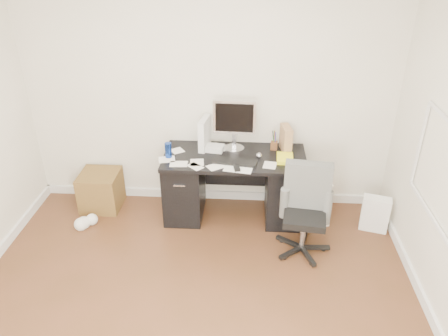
# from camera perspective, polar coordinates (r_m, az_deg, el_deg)

# --- Properties ---
(ground) EXTENTS (4.00, 4.00, 0.00)m
(ground) POSITION_cam_1_polar(r_m,az_deg,el_deg) (3.78, -4.71, -20.35)
(ground) COLOR #4C3018
(ground) RESTS_ON ground
(room_shell) EXTENTS (4.02, 4.02, 2.71)m
(room_shell) POSITION_cam_1_polar(r_m,az_deg,el_deg) (2.77, -5.33, 3.16)
(room_shell) COLOR beige
(room_shell) RESTS_ON ground
(desk) EXTENTS (1.50, 0.70, 0.75)m
(desk) POSITION_cam_1_polar(r_m,az_deg,el_deg) (4.77, 1.35, -2.15)
(desk) COLOR black
(desk) RESTS_ON ground
(loose_papers) EXTENTS (1.10, 0.60, 0.00)m
(loose_papers) POSITION_cam_1_polar(r_m,az_deg,el_deg) (4.56, -1.14, 1.38)
(loose_papers) COLOR white
(loose_papers) RESTS_ON desk
(lcd_monitor) EXTENTS (0.46, 0.28, 0.57)m
(lcd_monitor) POSITION_cam_1_polar(r_m,az_deg,el_deg) (4.62, 1.36, 5.62)
(lcd_monitor) COLOR silver
(lcd_monitor) RESTS_ON desk
(keyboard) EXTENTS (0.47, 0.23, 0.03)m
(keyboard) POSITION_cam_1_polar(r_m,az_deg,el_deg) (4.46, 1.39, 0.86)
(keyboard) COLOR black
(keyboard) RESTS_ON desk
(computer_mouse) EXTENTS (0.07, 0.07, 0.06)m
(computer_mouse) POSITION_cam_1_polar(r_m,az_deg,el_deg) (4.55, 4.60, 1.63)
(computer_mouse) COLOR silver
(computer_mouse) RESTS_ON desk
(travel_mug) EXTENTS (0.08, 0.08, 0.16)m
(travel_mug) POSITION_cam_1_polar(r_m,az_deg,el_deg) (4.57, -7.29, 2.32)
(travel_mug) COLOR #16379A
(travel_mug) RESTS_ON desk
(white_binder) EXTENTS (0.18, 0.31, 0.34)m
(white_binder) POSITION_cam_1_polar(r_m,az_deg,el_deg) (4.71, -2.56, 4.54)
(white_binder) COLOR silver
(white_binder) RESTS_ON desk
(magazine_file) EXTENTS (0.16, 0.25, 0.27)m
(magazine_file) POSITION_cam_1_polar(r_m,az_deg,el_deg) (4.71, 8.09, 3.82)
(magazine_file) COLOR #A3784F
(magazine_file) RESTS_ON desk
(pen_cup) EXTENTS (0.10, 0.10, 0.21)m
(pen_cup) POSITION_cam_1_polar(r_m,az_deg,el_deg) (4.73, 6.59, 3.60)
(pen_cup) COLOR brown
(pen_cup) RESTS_ON desk
(yellow_book) EXTENTS (0.19, 0.24, 0.04)m
(yellow_book) POSITION_cam_1_polar(r_m,az_deg,el_deg) (4.55, 8.04, 1.25)
(yellow_book) COLOR #FFFA1B
(yellow_book) RESTS_ON desk
(paper_remote) EXTENTS (0.31, 0.27, 0.02)m
(paper_remote) POSITION_cam_1_polar(r_m,az_deg,el_deg) (4.36, 1.92, 0.14)
(paper_remote) COLOR white
(paper_remote) RESTS_ON desk
(office_chair) EXTENTS (0.58, 0.58, 0.92)m
(office_chair) POSITION_cam_1_polar(r_m,az_deg,el_deg) (4.28, 10.54, -5.73)
(office_chair) COLOR #535653
(office_chair) RESTS_ON ground
(pc_tower) EXTENTS (0.39, 0.56, 0.51)m
(pc_tower) POSITION_cam_1_polar(r_m,az_deg,el_deg) (4.93, 11.34, -3.61)
(pc_tower) COLOR #B9B2A7
(pc_tower) RESTS_ON ground
(shopping_bag) EXTENTS (0.33, 0.27, 0.39)m
(shopping_bag) POSITION_cam_1_polar(r_m,az_deg,el_deg) (4.93, 19.12, -5.67)
(shopping_bag) COLOR white
(shopping_bag) RESTS_ON ground
(wicker_basket) EXTENTS (0.43, 0.43, 0.43)m
(wicker_basket) POSITION_cam_1_polar(r_m,az_deg,el_deg) (5.21, -15.76, -2.80)
(wicker_basket) COLOR #503818
(wicker_basket) RESTS_ON ground
(desk_printer) EXTENTS (0.34, 0.29, 0.19)m
(desk_printer) POSITION_cam_1_polar(r_m,az_deg,el_deg) (5.13, -5.41, -3.90)
(desk_printer) COLOR slate
(desk_printer) RESTS_ON ground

